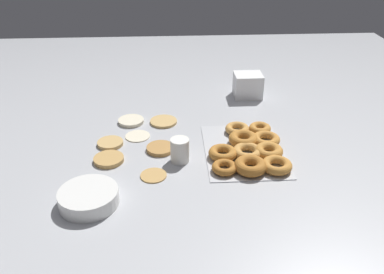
% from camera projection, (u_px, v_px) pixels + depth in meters
% --- Properties ---
extents(ground_plane, '(3.00, 3.00, 0.00)m').
position_uv_depth(ground_plane, '(174.00, 141.00, 1.60)').
color(ground_plane, '#B2B5BA').
extents(pancake_0, '(0.11, 0.11, 0.02)m').
position_uv_depth(pancake_0, '(109.00, 159.00, 1.47)').
color(pancake_0, tan).
rests_on(pancake_0, ground_plane).
extents(pancake_1, '(0.11, 0.11, 0.01)m').
position_uv_depth(pancake_1, '(164.00, 121.00, 1.73)').
color(pancake_1, tan).
rests_on(pancake_1, ground_plane).
extents(pancake_2, '(0.11, 0.11, 0.01)m').
position_uv_depth(pancake_2, '(131.00, 121.00, 1.73)').
color(pancake_2, beige).
rests_on(pancake_2, ground_plane).
extents(pancake_3, '(0.09, 0.09, 0.01)m').
position_uv_depth(pancake_3, '(153.00, 175.00, 1.39)').
color(pancake_3, tan).
rests_on(pancake_3, ground_plane).
extents(pancake_4, '(0.10, 0.10, 0.02)m').
position_uv_depth(pancake_4, '(160.00, 148.00, 1.54)').
color(pancake_4, '#B27F42').
rests_on(pancake_4, ground_plane).
extents(pancake_5, '(0.10, 0.10, 0.01)m').
position_uv_depth(pancake_5, '(138.00, 136.00, 1.63)').
color(pancake_5, beige).
rests_on(pancake_5, ground_plane).
extents(pancake_6, '(0.10, 0.10, 0.01)m').
position_uv_depth(pancake_6, '(110.00, 143.00, 1.57)').
color(pancake_6, tan).
rests_on(pancake_6, ground_plane).
extents(donut_tray, '(0.40, 0.29, 0.04)m').
position_uv_depth(donut_tray, '(249.00, 149.00, 1.51)').
color(donut_tray, silver).
rests_on(donut_tray, ground_plane).
extents(batter_bowl, '(0.19, 0.19, 0.05)m').
position_uv_depth(batter_bowl, '(89.00, 197.00, 1.25)').
color(batter_bowl, white).
rests_on(batter_bowl, ground_plane).
extents(container_stack, '(0.11, 0.13, 0.11)m').
position_uv_depth(container_stack, '(248.00, 85.00, 1.95)').
color(container_stack, white).
rests_on(container_stack, ground_plane).
extents(paper_cup, '(0.07, 0.07, 0.09)m').
position_uv_depth(paper_cup, '(180.00, 150.00, 1.45)').
color(paper_cup, white).
rests_on(paper_cup, ground_plane).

